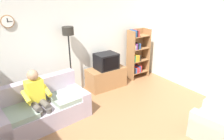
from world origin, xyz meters
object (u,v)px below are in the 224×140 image
at_px(tv_stand, 106,78).
at_px(bookshelf, 137,54).
at_px(armchair_near_bookshelf, 220,125).
at_px(person_on_couch, 37,96).
at_px(couch, 42,109).
at_px(floor_lamp, 69,43).
at_px(tv, 106,61).

height_order(tv_stand, bookshelf, bookshelf).
height_order(armchair_near_bookshelf, person_on_couch, person_on_couch).
xyz_separation_m(couch, tv_stand, (2.06, 0.68, -0.02)).
distance_m(couch, floor_lamp, 1.73).
bearing_deg(person_on_couch, floor_lamp, 38.33).
relative_size(tv_stand, floor_lamp, 0.59).
bearing_deg(couch, bookshelf, 12.98).
xyz_separation_m(tv, floor_lamp, (-1.02, 0.12, 0.64)).
relative_size(tv, person_on_couch, 0.48).
relative_size(bookshelf, person_on_couch, 1.26).
bearing_deg(armchair_near_bookshelf, floor_lamp, 116.31).
xyz_separation_m(tv, bookshelf, (1.20, 0.09, -0.03)).
height_order(couch, person_on_couch, person_on_couch).
bearing_deg(floor_lamp, bookshelf, -0.74).
relative_size(couch, person_on_couch, 1.60).
bearing_deg(bookshelf, person_on_couch, -165.57).
relative_size(floor_lamp, armchair_near_bookshelf, 1.83).
height_order(floor_lamp, person_on_couch, floor_lamp).
bearing_deg(couch, person_on_couch, -128.11).
xyz_separation_m(floor_lamp, armchair_near_bookshelf, (1.59, -3.22, -1.16)).
xyz_separation_m(bookshelf, floor_lamp, (-2.23, 0.03, 0.67)).
bearing_deg(armchair_near_bookshelf, bookshelf, 78.77).
relative_size(couch, bookshelf, 1.26).
xyz_separation_m(tv_stand, person_on_couch, (-2.15, -0.79, 0.40)).
xyz_separation_m(couch, bookshelf, (3.27, 0.75, 0.46)).
distance_m(couch, bookshelf, 3.38).
bearing_deg(bookshelf, tv, -175.50).
distance_m(tv, person_on_couch, 2.28).
height_order(tv, bookshelf, bookshelf).
bearing_deg(bookshelf, couch, -167.02).
bearing_deg(armchair_near_bookshelf, person_on_couch, 139.43).
bearing_deg(armchair_near_bookshelf, tv_stand, 100.37).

